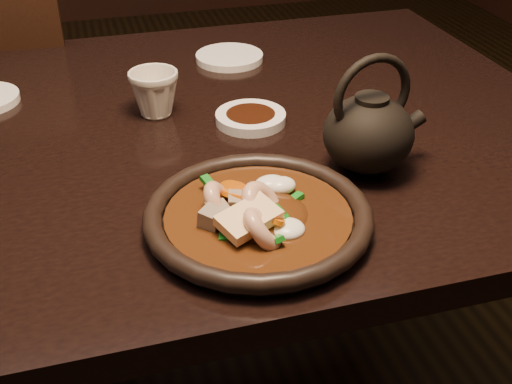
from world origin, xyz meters
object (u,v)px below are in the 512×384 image
object	(u,v)px
table	(72,183)
plate	(258,217)
tea_cup	(154,92)
teapot	(369,130)

from	to	relation	value
table	plate	bearing A→B (deg)	-53.47
table	tea_cup	distance (m)	0.19
tea_cup	teapot	bearing A→B (deg)	-45.17
table	teapot	distance (m)	0.47
plate	teapot	xyz separation A→B (m)	(0.18, 0.09, 0.05)
tea_cup	plate	bearing A→B (deg)	-78.10
tea_cup	teapot	xyz separation A→B (m)	(0.25, -0.25, 0.02)
plate	tea_cup	bearing A→B (deg)	101.90
plate	teapot	size ratio (longest dim) A/B	1.68
table	plate	distance (m)	0.38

